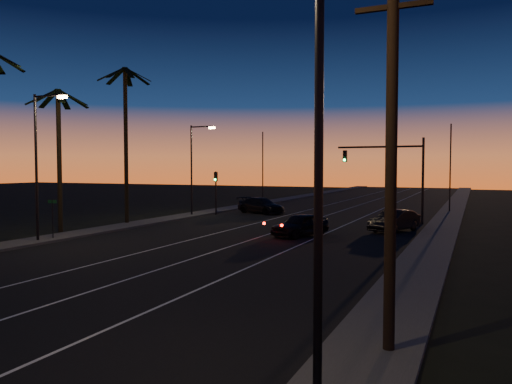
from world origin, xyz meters
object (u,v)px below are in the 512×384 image
at_px(lead_car, 300,225).
at_px(signal_mast, 393,165).
at_px(cross_car, 261,205).
at_px(right_car, 395,221).
at_px(utility_pole, 391,138).

bearing_deg(lead_car, signal_mast, 68.24).
distance_m(lead_car, cross_car, 16.65).
relative_size(signal_mast, right_car, 1.43).
relative_size(right_car, cross_car, 0.85).
bearing_deg(signal_mast, utility_pole, -81.53).
bearing_deg(signal_mast, cross_car, 166.50).
bearing_deg(utility_pole, cross_car, 118.11).
height_order(right_car, cross_car, cross_car).
height_order(utility_pole, cross_car, utility_pole).
xyz_separation_m(signal_mast, right_car, (1.03, -5.82, -4.00)).
height_order(signal_mast, right_car, signal_mast).
bearing_deg(cross_car, lead_car, -57.63).
xyz_separation_m(utility_pole, right_car, (-3.44, 24.18, -4.53)).
height_order(lead_car, right_car, right_car).
distance_m(signal_mast, right_car, 7.13).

